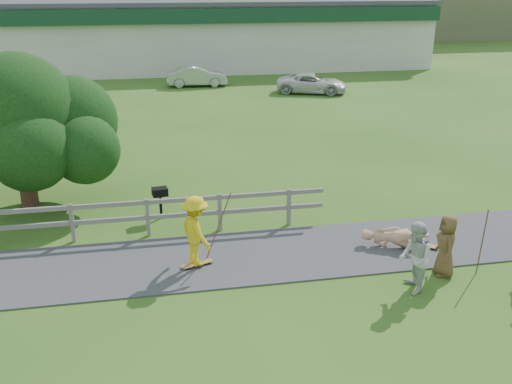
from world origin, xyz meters
TOP-DOWN VIEW (x-y plane):
  - ground at (0.00, 0.00)m, footprint 260.00×260.00m
  - path at (0.00, 1.50)m, footprint 34.00×3.00m
  - fence at (-4.62, 3.30)m, footprint 15.05×0.10m
  - strip_mall at (4.00, 34.94)m, footprint 32.50×10.75m
  - skater_rider at (-0.85, 1.21)m, footprint 1.05×1.31m
  - skater_fallen at (4.35, 1.27)m, footprint 1.13×1.73m
  - spectator_a at (3.88, -0.86)m, footprint 0.76×0.91m
  - spectator_c at (4.96, -0.27)m, footprint 0.64×0.84m
  - car_silver at (1.47, 26.21)m, footprint 3.95×1.50m
  - car_white at (8.23, 22.53)m, footprint 4.71×3.34m
  - tree at (-5.63, 6.27)m, footprint 5.75×5.75m
  - bbq at (-1.61, 4.48)m, footprint 0.49×0.40m
  - longboard_rider at (-0.85, 1.21)m, footprint 0.84×0.45m
  - longboard_fallen at (5.15, 1.17)m, footprint 0.74×0.70m
  - helmet at (4.95, 1.62)m, footprint 0.28×0.28m
  - pole_rider at (-0.25, 1.61)m, footprint 0.03×0.03m
  - pole_spec_left at (5.82, -0.38)m, footprint 0.03×0.03m

SIDE VIEW (x-z plane):
  - ground at x=0.00m, z-range 0.00..0.00m
  - path at x=0.00m, z-range 0.00..0.04m
  - longboard_rider at x=-0.85m, z-range 0.00..0.09m
  - longboard_fallen at x=5.15m, z-range 0.00..0.09m
  - helmet at x=4.95m, z-range 0.00..0.28m
  - skater_fallen at x=4.35m, z-range 0.00..0.63m
  - bbq at x=-1.61m, z-range 0.00..0.96m
  - car_white at x=8.23m, z-range 0.00..1.19m
  - car_silver at x=1.47m, z-range 0.00..1.29m
  - fence at x=-4.62m, z-range 0.17..1.27m
  - spectator_c at x=4.96m, z-range 0.00..1.54m
  - pole_spec_left at x=5.82m, z-range 0.00..1.67m
  - spectator_a at x=3.88m, z-range 0.00..1.69m
  - skater_rider at x=-0.85m, z-range 0.00..1.77m
  - pole_rider at x=-0.25m, z-range 0.00..1.87m
  - tree at x=-5.63m, z-range 0.00..4.16m
  - strip_mall at x=4.00m, z-range 0.03..5.13m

